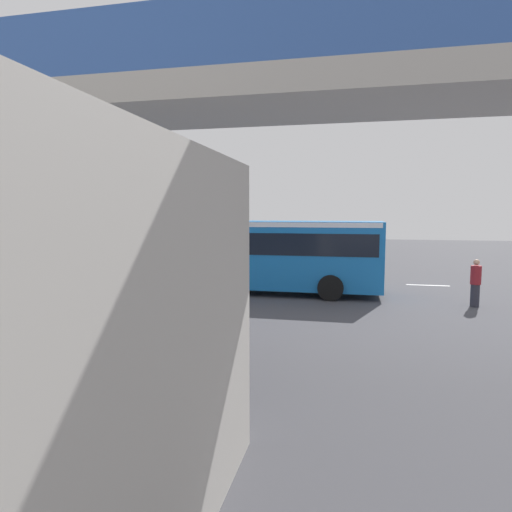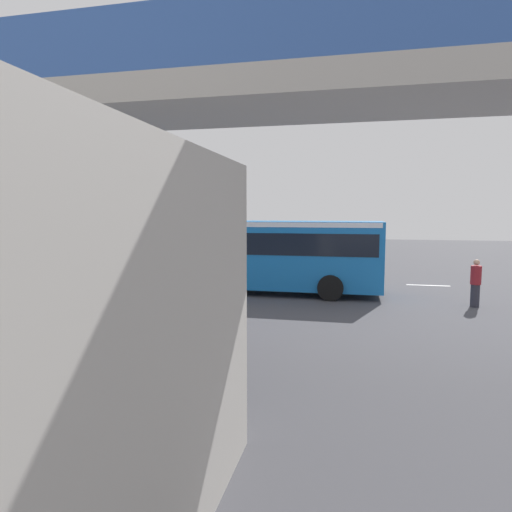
{
  "view_description": "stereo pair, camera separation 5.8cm",
  "coord_description": "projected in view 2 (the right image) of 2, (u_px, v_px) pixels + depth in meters",
  "views": [
    {
      "loc": [
        -4.37,
        19.56,
        3.53
      ],
      "look_at": [
        -0.2,
        0.66,
        1.6
      ],
      "focal_mm": 30.78,
      "sensor_mm": 36.0,
      "label": 1
    },
    {
      "loc": [
        -4.43,
        19.54,
        3.53
      ],
      "look_at": [
        -0.2,
        0.66,
        1.6
      ],
      "focal_mm": 30.78,
      "sensor_mm": 36.0,
      "label": 2
    }
  ],
  "objects": [
    {
      "name": "ground",
      "position": [
        255.0,
        289.0,
        20.29
      ],
      "size": [
        80.0,
        80.0,
        0.0
      ],
      "primitive_type": "plane",
      "color": "#424247"
    },
    {
      "name": "city_bus",
      "position": [
        248.0,
        250.0,
        19.43
      ],
      "size": [
        11.54,
        2.85,
        3.15
      ],
      "color": "#196BB7",
      "rests_on": "ground"
    },
    {
      "name": "parked_van",
      "position": [
        0.0,
        266.0,
        19.15
      ],
      "size": [
        4.8,
        2.17,
        2.05
      ],
      "color": "#B7BCC6",
      "rests_on": "ground"
    },
    {
      "name": "pedestrian",
      "position": [
        476.0,
        283.0,
        16.36
      ],
      "size": [
        0.38,
        0.38,
        1.79
      ],
      "color": "#2D2D38",
      "rests_on": "ground"
    },
    {
      "name": "lane_dash_leftmost",
      "position": [
        428.0,
        285.0,
        21.26
      ],
      "size": [
        2.0,
        0.2,
        0.01
      ],
      "primitive_type": "cube",
      "color": "silver",
      "rests_on": "ground"
    },
    {
      "name": "lane_dash_left",
      "position": [
        344.0,
        282.0,
        22.13
      ],
      "size": [
        2.0,
        0.2,
        0.01
      ],
      "primitive_type": "cube",
      "color": "silver",
      "rests_on": "ground"
    },
    {
      "name": "lane_dash_centre",
      "position": [
        267.0,
        280.0,
        23.0
      ],
      "size": [
        2.0,
        0.2,
        0.01
      ],
      "primitive_type": "cube",
      "color": "silver",
      "rests_on": "ground"
    },
    {
      "name": "lane_dash_right",
      "position": [
        195.0,
        277.0,
        23.87
      ],
      "size": [
        2.0,
        0.2,
        0.01
      ],
      "primitive_type": "cube",
      "color": "silver",
      "rests_on": "ground"
    },
    {
      "name": "lane_dash_rightmost",
      "position": [
        128.0,
        275.0,
        24.74
      ],
      "size": [
        2.0,
        0.2,
        0.01
      ],
      "primitive_type": "cube",
      "color": "silver",
      "rests_on": "ground"
    },
    {
      "name": "pedestrian_overpass",
      "position": [
        132.0,
        131.0,
        8.86
      ],
      "size": [
        25.13,
        2.6,
        7.0
      ],
      "color": "#B2ADA5",
      "rests_on": "ground"
    }
  ]
}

